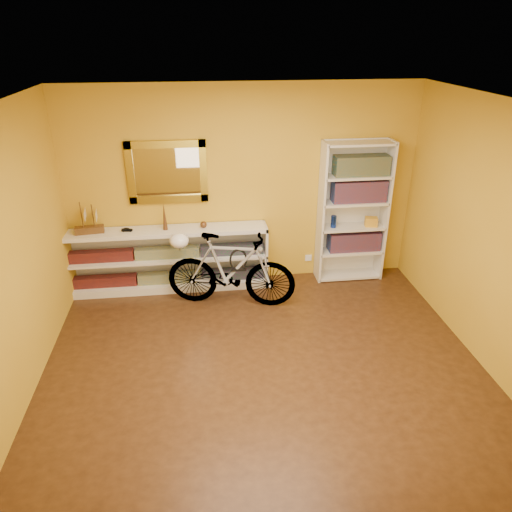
{
  "coord_description": "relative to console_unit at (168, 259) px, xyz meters",
  "views": [
    {
      "loc": [
        -0.56,
        -3.84,
        3.17
      ],
      "look_at": [
        0.0,
        0.7,
        0.95
      ],
      "focal_mm": 33.2,
      "sensor_mm": 36.0,
      "label": 1
    }
  ],
  "objects": [
    {
      "name": "floor",
      "position": [
        1.02,
        -1.81,
        -0.43
      ],
      "size": [
        4.5,
        4.0,
        0.01
      ],
      "primitive_type": "cube",
      "color": "#311B0D",
      "rests_on": "ground"
    },
    {
      "name": "ceiling",
      "position": [
        1.02,
        -1.81,
        2.18
      ],
      "size": [
        4.5,
        4.0,
        0.01
      ],
      "primitive_type": "cube",
      "color": "silver",
      "rests_on": "ground"
    },
    {
      "name": "back_wall",
      "position": [
        1.02,
        0.19,
        0.88
      ],
      "size": [
        4.5,
        0.01,
        2.6
      ],
      "primitive_type": "cube",
      "color": "gold",
      "rests_on": "ground"
    },
    {
      "name": "left_wall",
      "position": [
        -1.23,
        -1.81,
        0.88
      ],
      "size": [
        0.01,
        4.0,
        2.6
      ],
      "primitive_type": "cube",
      "color": "gold",
      "rests_on": "ground"
    },
    {
      "name": "right_wall",
      "position": [
        3.28,
        -1.81,
        0.88
      ],
      "size": [
        0.01,
        4.0,
        2.6
      ],
      "primitive_type": "cube",
      "color": "gold",
      "rests_on": "ground"
    },
    {
      "name": "gilt_mirror",
      "position": [
        0.07,
        0.15,
        1.12
      ],
      "size": [
        0.98,
        0.06,
        0.78
      ],
      "primitive_type": "cube",
      "color": "olive",
      "rests_on": "back_wall"
    },
    {
      "name": "wall_socket",
      "position": [
        1.92,
        0.17,
        -0.17
      ],
      "size": [
        0.09,
        0.02,
        0.09
      ],
      "primitive_type": "cube",
      "color": "silver",
      "rests_on": "back_wall"
    },
    {
      "name": "console_unit",
      "position": [
        0.0,
        0.0,
        0.0
      ],
      "size": [
        2.6,
        0.35,
        0.85
      ],
      "primitive_type": null,
      "color": "silver",
      "rests_on": "floor"
    },
    {
      "name": "cd_row_lower",
      "position": [
        0.0,
        -0.02,
        -0.26
      ],
      "size": [
        2.5,
        0.13,
        0.14
      ],
      "primitive_type": "cube",
      "color": "black",
      "rests_on": "console_unit"
    },
    {
      "name": "cd_row_upper",
      "position": [
        0.0,
        -0.02,
        0.11
      ],
      "size": [
        2.5,
        0.13,
        0.14
      ],
      "primitive_type": "cube",
      "color": "navy",
      "rests_on": "console_unit"
    },
    {
      "name": "model_ship",
      "position": [
        -0.93,
        0.0,
        0.63
      ],
      "size": [
        0.36,
        0.17,
        0.41
      ],
      "primitive_type": null,
      "rotation": [
        0.0,
        0.0,
        0.13
      ],
      "color": "#472C13",
      "rests_on": "console_unit"
    },
    {
      "name": "toy_car",
      "position": [
        -0.47,
        0.0,
        0.43
      ],
      "size": [
        0.0,
        0.01,
        0.0
      ],
      "primitive_type": "imported",
      "rotation": [
        0.0,
        0.0,
        1.47
      ],
      "color": "black",
      "rests_on": "console_unit"
    },
    {
      "name": "bronze_ornament",
      "position": [
        0.0,
        0.0,
        0.6
      ],
      "size": [
        0.06,
        0.06,
        0.36
      ],
      "primitive_type": "cone",
      "color": "brown",
      "rests_on": "console_unit"
    },
    {
      "name": "decorative_orb",
      "position": [
        0.48,
        0.0,
        0.47
      ],
      "size": [
        0.09,
        0.09,
        0.09
      ],
      "primitive_type": "sphere",
      "color": "brown",
      "rests_on": "console_unit"
    },
    {
      "name": "bookcase",
      "position": [
        2.46,
        0.03,
        0.52
      ],
      "size": [
        0.9,
        0.3,
        1.9
      ],
      "primitive_type": null,
      "color": "silver",
      "rests_on": "floor"
    },
    {
      "name": "book_row_a",
      "position": [
        2.51,
        0.03,
        0.12
      ],
      "size": [
        0.7,
        0.22,
        0.26
      ],
      "primitive_type": "cube",
      "color": "maroon",
      "rests_on": "bookcase"
    },
    {
      "name": "book_row_b",
      "position": [
        2.51,
        0.03,
        0.83
      ],
      "size": [
        0.7,
        0.22,
        0.28
      ],
      "primitive_type": "cube",
      "color": "maroon",
      "rests_on": "bookcase"
    },
    {
      "name": "book_row_c",
      "position": [
        2.51,
        0.03,
        1.16
      ],
      "size": [
        0.7,
        0.22,
        0.25
      ],
      "primitive_type": "cube",
      "color": "#194F59",
      "rests_on": "bookcase"
    },
    {
      "name": "travel_mug",
      "position": [
        2.2,
        0.01,
        0.42
      ],
      "size": [
        0.07,
        0.07,
        0.16
      ],
      "primitive_type": "cylinder",
      "color": "navy",
      "rests_on": "bookcase"
    },
    {
      "name": "red_tin",
      "position": [
        2.26,
        0.06,
        1.12
      ],
      "size": [
        0.16,
        0.16,
        0.16
      ],
      "primitive_type": "cube",
      "rotation": [
        0.0,
        0.0,
        -0.31
      ],
      "color": "maroon",
      "rests_on": "bookcase"
    },
    {
      "name": "yellow_bag",
      "position": [
        2.71,
        -0.01,
        0.4
      ],
      "size": [
        0.18,
        0.14,
        0.12
      ],
      "primitive_type": "cube",
      "rotation": [
        0.0,
        0.0,
        -0.21
      ],
      "color": "gold",
      "rests_on": "bookcase"
    },
    {
      "name": "bicycle",
      "position": [
        0.79,
        -0.5,
        0.05
      ],
      "size": [
        0.78,
        1.68,
        0.96
      ],
      "primitive_type": "imported",
      "rotation": [
        0.0,
        0.0,
        1.34
      ],
      "color": "silver",
      "rests_on": "floor"
    },
    {
      "name": "helmet",
      "position": [
        0.18,
        -0.36,
        0.42
      ],
      "size": [
        0.23,
        0.22,
        0.18
      ],
      "primitive_type": "ellipsoid",
      "color": "white",
      "rests_on": "bicycle"
    },
    {
      "name": "u_lock",
      "position": [
        0.88,
        -0.53,
        0.2
      ],
      "size": [
        0.22,
        0.02,
        0.22
      ],
      "primitive_type": "torus",
      "rotation": [
        1.57,
        0.0,
        0.0
      ],
      "color": "black",
      "rests_on": "bicycle"
    }
  ]
}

